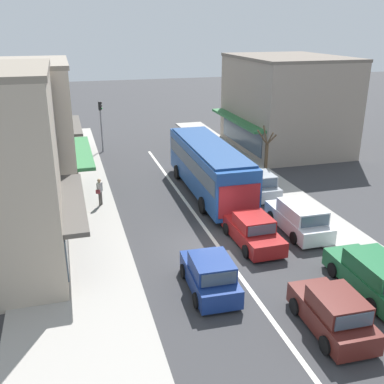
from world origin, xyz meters
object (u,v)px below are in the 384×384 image
(traffic_light_downstreet, at_px, (101,118))
(pedestrian_with_handbag_near, at_px, (100,190))
(hatchback_behind_bus_near, at_px, (210,275))
(hatchback_adjacent_lane_lead, at_px, (333,313))
(parked_wagon_kerb_second, at_px, (299,218))
(street_tree_right, at_px, (266,158))
(city_bus, at_px, (209,165))
(sedan_queue_far_back, at_px, (253,231))
(parked_wagon_kerb_front, at_px, (373,276))
(parked_hatchback_kerb_third, at_px, (258,185))

(traffic_light_downstreet, height_order, pedestrian_with_handbag_near, traffic_light_downstreet)
(hatchback_behind_bus_near, relative_size, hatchback_adjacent_lane_lead, 1.00)
(parked_wagon_kerb_second, relative_size, street_tree_right, 1.17)
(hatchback_adjacent_lane_lead, bearing_deg, city_bus, 89.98)
(traffic_light_downstreet, relative_size, pedestrian_with_handbag_near, 2.58)
(hatchback_behind_bus_near, height_order, pedestrian_with_handbag_near, pedestrian_with_handbag_near)
(hatchback_adjacent_lane_lead, relative_size, parked_wagon_kerb_second, 0.83)
(city_bus, distance_m, street_tree_right, 4.36)
(city_bus, distance_m, hatchback_behind_bus_near, 11.17)
(sedan_queue_far_back, relative_size, street_tree_right, 1.10)
(sedan_queue_far_back, distance_m, parked_wagon_kerb_second, 2.92)
(street_tree_right, bearing_deg, parked_wagon_kerb_front, -95.96)
(pedestrian_with_handbag_near, bearing_deg, hatchback_adjacent_lane_lead, -63.61)
(parked_hatchback_kerb_third, distance_m, street_tree_right, 2.71)
(hatchback_adjacent_lane_lead, xyz_separation_m, parked_wagon_kerb_second, (2.80, 7.59, 0.04))
(traffic_light_downstreet, bearing_deg, sedan_queue_far_back, -74.10)
(street_tree_right, height_order, pedestrian_with_handbag_near, street_tree_right)
(parked_hatchback_kerb_third, relative_size, pedestrian_with_handbag_near, 2.28)
(hatchback_behind_bus_near, distance_m, traffic_light_downstreet, 22.78)
(hatchback_adjacent_lane_lead, xyz_separation_m, street_tree_right, (4.28, 14.99, 1.06))
(hatchback_behind_bus_near, relative_size, pedestrian_with_handbag_near, 2.30)
(sedan_queue_far_back, bearing_deg, hatchback_behind_bus_near, -134.20)
(hatchback_adjacent_lane_lead, bearing_deg, street_tree_right, 74.07)
(street_tree_right, bearing_deg, hatchback_behind_bus_near, -123.76)
(pedestrian_with_handbag_near, bearing_deg, hatchback_behind_bus_near, -71.17)
(hatchback_behind_bus_near, bearing_deg, parked_hatchback_kerb_third, 56.38)
(sedan_queue_far_back, xyz_separation_m, hatchback_adjacent_lane_lead, (0.05, -6.97, 0.05))
(city_bus, xyz_separation_m, street_tree_right, (4.28, 0.82, -0.11))
(city_bus, xyz_separation_m, sedan_queue_far_back, (-0.05, -7.20, -1.22))
(pedestrian_with_handbag_near, bearing_deg, city_bus, 3.77)
(sedan_queue_far_back, distance_m, street_tree_right, 9.18)
(street_tree_right, bearing_deg, pedestrian_with_handbag_near, -173.47)
(sedan_queue_far_back, xyz_separation_m, traffic_light_downstreet, (-5.47, 19.19, 2.19))
(parked_wagon_kerb_second, relative_size, pedestrian_with_handbag_near, 2.78)
(parked_wagon_kerb_front, xyz_separation_m, street_tree_right, (1.39, 13.31, 1.03))
(hatchback_behind_bus_near, distance_m, parked_hatchback_kerb_third, 11.24)
(city_bus, bearing_deg, pedestrian_with_handbag_near, -176.23)
(city_bus, distance_m, sedan_queue_far_back, 7.30)
(hatchback_adjacent_lane_lead, xyz_separation_m, parked_hatchback_kerb_third, (2.87, 12.94, 0.00))
(parked_wagon_kerb_front, distance_m, pedestrian_with_handbag_near, 15.46)
(hatchback_adjacent_lane_lead, bearing_deg, parked_wagon_kerb_second, 69.73)
(hatchback_behind_bus_near, distance_m, street_tree_right, 13.77)
(parked_hatchback_kerb_third, height_order, traffic_light_downstreet, traffic_light_downstreet)
(parked_hatchback_kerb_third, bearing_deg, traffic_light_downstreet, 122.39)
(hatchback_behind_bus_near, height_order, traffic_light_downstreet, traffic_light_downstreet)
(sedan_queue_far_back, height_order, parked_wagon_kerb_front, parked_wagon_kerb_front)
(hatchback_behind_bus_near, bearing_deg, traffic_light_downstreet, 95.48)
(city_bus, distance_m, parked_hatchback_kerb_third, 3.34)
(hatchback_behind_bus_near, xyz_separation_m, parked_hatchback_kerb_third, (6.22, 9.36, 0.00))
(city_bus, distance_m, pedestrian_with_handbag_near, 6.88)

